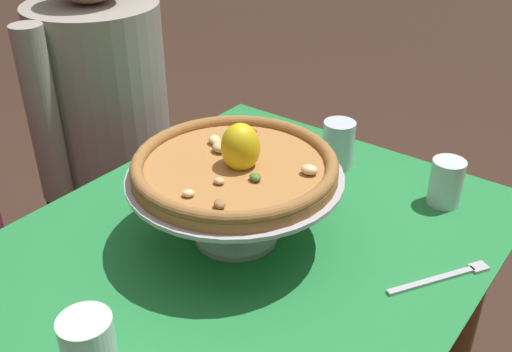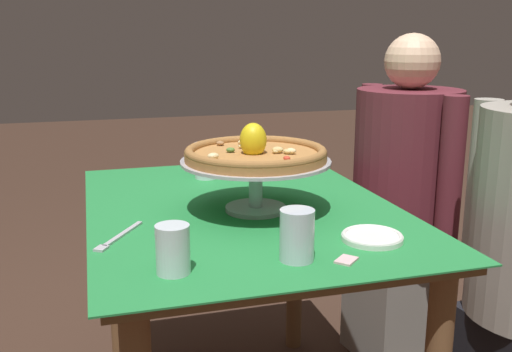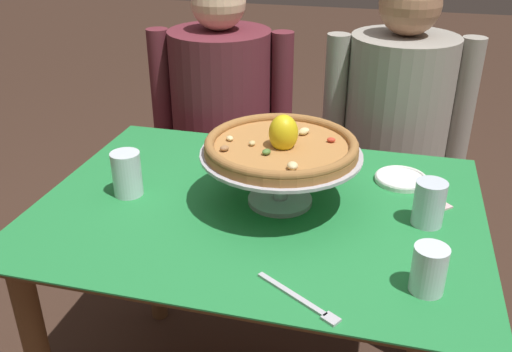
# 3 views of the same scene
# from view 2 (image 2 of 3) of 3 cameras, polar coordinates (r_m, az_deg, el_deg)

# --- Properties ---
(dining_table) EXTENTS (1.11, 0.83, 0.74)m
(dining_table) POSITION_cam_2_polar(r_m,az_deg,el_deg) (1.65, -1.41, -7.06)
(dining_table) COLOR brown
(dining_table) RESTS_ON ground
(pizza_stand) EXTENTS (0.40, 0.40, 0.14)m
(pizza_stand) POSITION_cam_2_polar(r_m,az_deg,el_deg) (1.55, -0.03, 0.36)
(pizza_stand) COLOR #B7B7C1
(pizza_stand) RESTS_ON dining_table
(pizza) EXTENTS (0.38, 0.38, 0.10)m
(pizza) POSITION_cam_2_polar(r_m,az_deg,el_deg) (1.53, -0.05, 2.30)
(pizza) COLOR #AD753D
(pizza) RESTS_ON pizza_stand
(water_glass_side_left) EXTENTS (0.08, 0.08, 0.12)m
(water_glass_side_left) POSITION_cam_2_polar(r_m,az_deg,el_deg) (1.92, -4.90, 1.33)
(water_glass_side_left) COLOR silver
(water_glass_side_left) RESTS_ON dining_table
(water_glass_side_right) EXTENTS (0.07, 0.07, 0.11)m
(water_glass_side_right) POSITION_cam_2_polar(r_m,az_deg,el_deg) (1.23, 4.02, -6.06)
(water_glass_side_right) COLOR silver
(water_glass_side_right) RESTS_ON dining_table
(water_glass_front_right) EXTENTS (0.07, 0.07, 0.10)m
(water_glass_front_right) POSITION_cam_2_polar(r_m,az_deg,el_deg) (1.18, -8.13, -7.41)
(water_glass_front_right) COLOR silver
(water_glass_front_right) RESTS_ON dining_table
(side_plate) EXTENTS (0.14, 0.14, 0.02)m
(side_plate) POSITION_cam_2_polar(r_m,az_deg,el_deg) (1.38, 11.30, -5.85)
(side_plate) COLOR white
(side_plate) RESTS_ON dining_table
(dinner_fork) EXTENTS (0.18, 0.12, 0.01)m
(dinner_fork) POSITION_cam_2_polar(r_m,az_deg,el_deg) (1.40, -13.37, -5.87)
(dinner_fork) COLOR #B7B7C1
(dinner_fork) RESTS_ON dining_table
(sugar_packet) EXTENTS (0.06, 0.06, 0.00)m
(sugar_packet) POSITION_cam_2_polar(r_m,az_deg,el_deg) (1.25, 8.83, -8.14)
(sugar_packet) COLOR beige
(sugar_packet) RESTS_ON dining_table
(diner_left) EXTENTS (0.53, 0.42, 1.21)m
(diner_left) POSITION_cam_2_polar(r_m,az_deg,el_deg) (2.20, 14.22, -2.64)
(diner_left) COLOR gray
(diner_left) RESTS_ON ground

